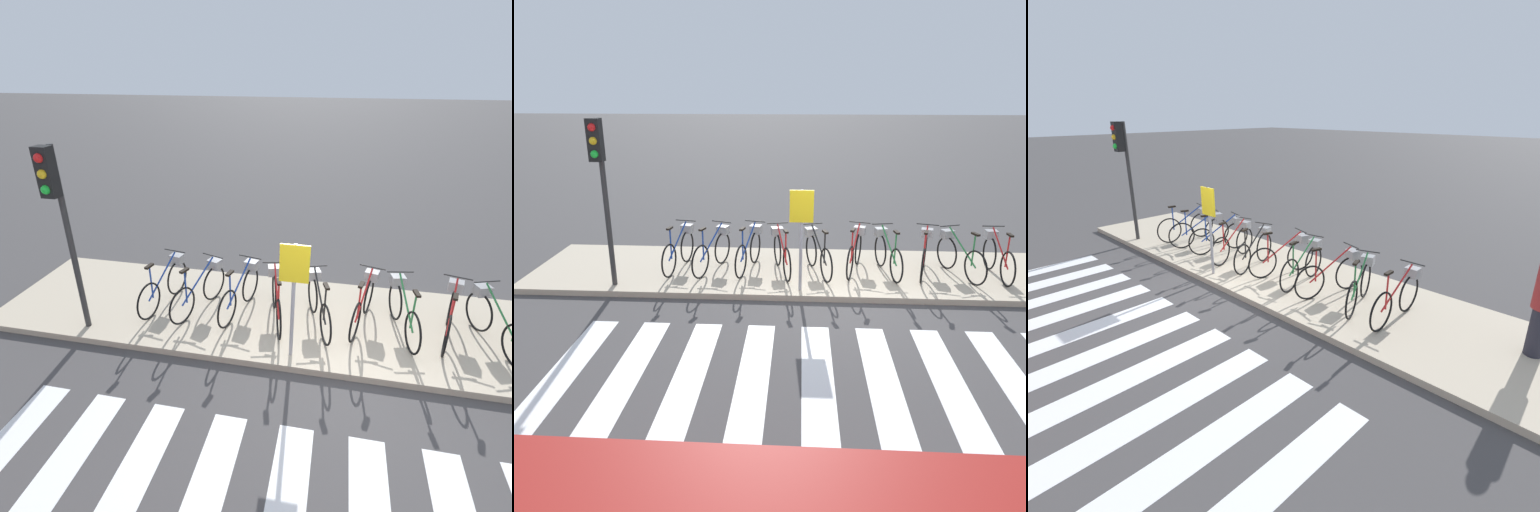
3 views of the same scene
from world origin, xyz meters
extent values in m
plane|color=#423F3F|center=(0.00, 0.00, 0.00)|extent=(120.00, 120.00, 0.00)
cube|color=#B7A88E|center=(0.00, 1.41, 0.06)|extent=(12.79, 2.83, 0.12)
torus|color=black|center=(-3.39, 0.81, 0.47)|extent=(0.16, 0.70, 0.70)
torus|color=black|center=(-3.22, 1.76, 0.47)|extent=(0.16, 0.70, 0.70)
cylinder|color=navy|center=(-3.31, 1.29, 0.76)|extent=(0.20, 0.97, 0.59)
cylinder|color=navy|center=(-3.36, 0.94, 0.79)|extent=(0.04, 0.04, 0.63)
cube|color=black|center=(-3.36, 0.94, 1.13)|extent=(0.10, 0.21, 0.04)
cylinder|color=#262626|center=(-3.22, 1.76, 1.07)|extent=(0.46, 0.10, 0.02)
cube|color=gray|center=(-3.21, 1.81, 0.87)|extent=(0.27, 0.24, 0.18)
torus|color=black|center=(-2.73, 0.79, 0.47)|extent=(0.26, 0.68, 0.70)
torus|color=black|center=(-2.43, 1.70, 0.47)|extent=(0.26, 0.68, 0.70)
cylinder|color=navy|center=(-2.58, 1.25, 0.76)|extent=(0.34, 0.94, 0.59)
cylinder|color=navy|center=(-2.69, 0.91, 0.79)|extent=(0.04, 0.04, 0.63)
cube|color=black|center=(-2.69, 0.91, 1.13)|extent=(0.13, 0.21, 0.04)
cylinder|color=#262626|center=(-2.43, 1.70, 1.07)|extent=(0.44, 0.17, 0.02)
cube|color=gray|center=(-2.41, 1.75, 0.87)|extent=(0.29, 0.27, 0.18)
torus|color=black|center=(-1.92, 0.85, 0.47)|extent=(0.19, 0.69, 0.70)
torus|color=black|center=(-1.71, 1.80, 0.47)|extent=(0.19, 0.69, 0.70)
cylinder|color=navy|center=(-1.81, 1.32, 0.76)|extent=(0.24, 0.97, 0.59)
cylinder|color=navy|center=(-1.89, 0.98, 0.79)|extent=(0.04, 0.04, 0.63)
cube|color=black|center=(-1.89, 0.98, 1.13)|extent=(0.11, 0.21, 0.04)
cylinder|color=#262626|center=(-1.71, 1.80, 1.07)|extent=(0.45, 0.12, 0.02)
cube|color=gray|center=(-1.70, 1.84, 0.87)|extent=(0.28, 0.25, 0.18)
torus|color=black|center=(-0.98, 0.73, 0.47)|extent=(0.20, 0.69, 0.70)
torus|color=black|center=(-1.21, 1.67, 0.47)|extent=(0.20, 0.69, 0.70)
cylinder|color=red|center=(-1.10, 1.20, 0.76)|extent=(0.27, 0.96, 0.59)
cylinder|color=red|center=(-1.01, 0.86, 0.79)|extent=(0.04, 0.04, 0.63)
cube|color=black|center=(-1.01, 0.86, 1.13)|extent=(0.12, 0.21, 0.04)
cylinder|color=#262626|center=(-1.21, 1.67, 1.07)|extent=(0.45, 0.13, 0.02)
cube|color=gray|center=(-1.22, 1.72, 0.87)|extent=(0.28, 0.25, 0.18)
torus|color=black|center=(-0.20, 0.74, 0.47)|extent=(0.24, 0.68, 0.70)
torus|color=black|center=(-0.48, 1.66, 0.47)|extent=(0.24, 0.68, 0.70)
cylinder|color=black|center=(-0.34, 1.20, 0.76)|extent=(0.32, 0.95, 0.59)
cylinder|color=black|center=(-0.24, 0.87, 0.79)|extent=(0.04, 0.04, 0.63)
cube|color=black|center=(-0.24, 0.87, 1.13)|extent=(0.13, 0.21, 0.04)
cylinder|color=#262626|center=(-0.48, 1.66, 1.07)|extent=(0.45, 0.16, 0.02)
cube|color=gray|center=(-0.49, 1.71, 0.87)|extent=(0.29, 0.26, 0.18)
torus|color=black|center=(0.29, 0.90, 0.47)|extent=(0.22, 0.69, 0.70)
torus|color=black|center=(0.55, 1.83, 0.47)|extent=(0.22, 0.69, 0.70)
cylinder|color=red|center=(0.42, 1.37, 0.76)|extent=(0.30, 0.96, 0.59)
cylinder|color=red|center=(0.32, 1.03, 0.79)|extent=(0.04, 0.04, 0.63)
cube|color=black|center=(0.32, 1.03, 1.13)|extent=(0.12, 0.21, 0.04)
cylinder|color=#262626|center=(0.55, 1.83, 1.07)|extent=(0.45, 0.15, 0.02)
cube|color=gray|center=(0.56, 1.88, 0.87)|extent=(0.29, 0.26, 0.18)
torus|color=black|center=(1.19, 0.79, 0.47)|extent=(0.16, 0.70, 0.70)
torus|color=black|center=(1.02, 1.75, 0.47)|extent=(0.16, 0.70, 0.70)
cylinder|color=#267238|center=(1.10, 1.27, 0.76)|extent=(0.21, 0.97, 0.59)
cylinder|color=#267238|center=(1.17, 0.93, 0.79)|extent=(0.04, 0.04, 0.63)
cube|color=black|center=(1.17, 0.93, 1.13)|extent=(0.10, 0.21, 0.04)
cylinder|color=#262626|center=(1.02, 1.75, 1.07)|extent=(0.46, 0.11, 0.02)
cube|color=gray|center=(1.01, 1.80, 0.87)|extent=(0.27, 0.24, 0.18)
torus|color=black|center=(1.71, 0.82, 0.47)|extent=(0.23, 0.69, 0.70)
torus|color=black|center=(1.97, 1.75, 0.47)|extent=(0.23, 0.69, 0.70)
cylinder|color=red|center=(1.84, 1.28, 0.76)|extent=(0.30, 0.96, 0.59)
cylinder|color=red|center=(1.74, 0.95, 0.79)|extent=(0.04, 0.04, 0.63)
cube|color=black|center=(1.74, 0.95, 1.13)|extent=(0.12, 0.21, 0.04)
cylinder|color=#262626|center=(1.97, 1.75, 1.07)|extent=(0.45, 0.15, 0.02)
cube|color=gray|center=(1.98, 1.80, 0.87)|extent=(0.29, 0.26, 0.18)
torus|color=black|center=(2.72, 0.76, 0.47)|extent=(0.26, 0.68, 0.70)
torus|color=black|center=(2.41, 1.68, 0.47)|extent=(0.26, 0.68, 0.70)
cylinder|color=#267238|center=(2.56, 1.22, 0.76)|extent=(0.34, 0.94, 0.59)
cylinder|color=#267238|center=(2.68, 0.89, 0.79)|extent=(0.04, 0.04, 0.63)
cube|color=black|center=(2.68, 0.89, 1.13)|extent=(0.13, 0.21, 0.04)
cylinder|color=#262626|center=(2.41, 1.68, 1.07)|extent=(0.44, 0.17, 0.02)
cube|color=gray|center=(2.39, 1.73, 0.87)|extent=(0.29, 0.27, 0.18)
torus|color=black|center=(3.33, 0.74, 0.47)|extent=(0.05, 0.70, 0.70)
torus|color=black|center=(3.31, 1.70, 0.47)|extent=(0.05, 0.70, 0.70)
cylinder|color=red|center=(3.32, 1.22, 0.76)|extent=(0.05, 0.98, 0.59)
cylinder|color=red|center=(3.32, 0.87, 0.79)|extent=(0.03, 0.03, 0.63)
cube|color=black|center=(3.32, 0.87, 1.13)|extent=(0.07, 0.20, 0.04)
cylinder|color=#262626|center=(3.31, 1.70, 1.07)|extent=(0.46, 0.03, 0.02)
cube|color=gray|center=(3.31, 1.75, 0.87)|extent=(0.24, 0.20, 0.18)
cylinder|color=#23232D|center=(5.36, 1.75, 0.51)|extent=(0.26, 0.26, 0.78)
cylinder|color=#2D2D2D|center=(-4.38, 0.35, 1.72)|extent=(0.10, 0.10, 3.20)
cube|color=black|center=(-4.38, 0.17, 2.95)|extent=(0.24, 0.20, 0.75)
sphere|color=red|center=(-4.38, 0.07, 3.17)|extent=(0.14, 0.14, 0.14)
sphere|color=gold|center=(-4.38, 0.07, 2.94)|extent=(0.14, 0.14, 0.14)
sphere|color=green|center=(-4.38, 0.07, 2.71)|extent=(0.14, 0.14, 0.14)
cylinder|color=#99999E|center=(-0.71, 0.30, 1.10)|extent=(0.06, 0.06, 1.95)
cube|color=yellow|center=(-0.71, 0.28, 1.77)|extent=(0.44, 0.03, 0.60)
camera|label=1|loc=(-0.20, -4.86, 4.36)|focal=28.00mm
camera|label=2|loc=(-0.75, -8.61, 3.90)|focal=35.00mm
camera|label=3|loc=(6.25, -4.58, 3.60)|focal=28.00mm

